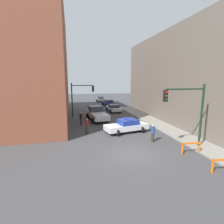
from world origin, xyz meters
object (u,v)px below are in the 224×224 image
Objects in this scene: white_truck at (97,114)px; barrier_mid at (191,146)px; traffic_light_near at (190,106)px; parked_car_mid at (108,103)px; parked_car_far at (100,99)px; parked_car_near at (114,108)px; pedestrian_sidewalk at (153,133)px; police_car at (127,126)px; barrier_front at (224,163)px; pedestrian_corner at (81,118)px; pedestrian_crossing at (87,125)px; traffic_light_far at (79,95)px.

white_truck reaches higher than barrier_mid.
traffic_light_near is 1.17× the size of parked_car_mid.
parked_car_far is (-1.68, 33.55, -2.86)m from traffic_light_near.
parked_car_near is 2.64× the size of pedestrian_sidewalk.
police_car is at bearing -101.05° from parked_car_mid.
parked_car_far is 2.79× the size of barrier_front.
pedestrian_corner is 1.04× the size of barrier_mid.
parked_car_near is 2.74× the size of barrier_mid.
parked_car_near is 2.64× the size of pedestrian_crossing.
parked_car_near is (1.59, 12.47, -0.05)m from police_car.
parked_car_mid is 2.67× the size of pedestrian_corner.
parked_car_far is 34.62m from barrier_mid.
traffic_light_far reaches higher than parked_car_near.
barrier_front is at bearing 7.75° from pedestrian_crossing.
white_truck is 1.26× the size of parked_car_mid.
white_truck is 3.50× the size of barrier_mid.
pedestrian_sidewalk is at bearing -65.35° from traffic_light_far.
white_truck is 13.96m from parked_car_mid.
barrier_front is (7.69, -18.76, -2.78)m from traffic_light_far.
barrier_mid is (1.27, -34.60, -0.06)m from parked_car_far.
pedestrian_crossing is at bearing -83.54° from pedestrian_corner.
parked_car_far is at bearing 75.18° from pedestrian_corner.
pedestrian_corner is (-0.12, -5.02, -2.54)m from traffic_light_far.
parked_car_mid reaches higher than barrier_front.
barrier_mid is (0.82, -26.43, -0.06)m from parked_car_mid.
traffic_light_near is 25.58m from parked_car_mid.
traffic_light_near reaches higher than barrier_mid.
barrier_front is at bearing -72.62° from pedestrian_sidewalk.
white_truck is at bearing -126.45° from parked_car_near.
parked_car_far is at bearing 92.05° from barrier_front.
pedestrian_corner reaches higher than parked_car_mid.
white_truck reaches higher than pedestrian_corner.
barrier_mid is at bearing 17.17° from pedestrian_crossing.
parked_car_near and parked_car_far have the same top height.
traffic_light_near is 1.19× the size of parked_car_near.
traffic_light_far is at bearing 124.44° from white_truck.
pedestrian_sidewalk is at bearing -76.91° from white_truck.
parked_car_mid is 2.67× the size of pedestrian_crossing.
police_car is (-3.49, 5.50, -2.81)m from traffic_light_near.
police_car is at bearing 108.43° from barrier_front.
traffic_light_far is 3.13× the size of pedestrian_crossing.
pedestrian_crossing is 1.04× the size of barrier_mid.
traffic_light_near is 7.09m from police_car.
white_truck is (2.28, -2.63, -2.49)m from traffic_light_far.
parked_car_mid is (-1.23, 25.39, -2.86)m from traffic_light_near.
white_truck is at bearing 115.29° from traffic_light_near.
pedestrian_crossing is 1.04× the size of barrier_front.
parked_car_mid is at bearing 132.51° from pedestrian_crossing.
barrier_front is (1.80, -5.93, -0.24)m from pedestrian_sidewalk.
parked_car_far is 2.79× the size of barrier_mid.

